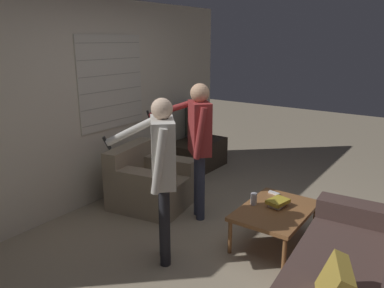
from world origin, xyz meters
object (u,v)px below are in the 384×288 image
at_px(soda_can, 254,199).
at_px(book_stack, 278,202).
at_px(tv, 197,124).
at_px(person_left_standing, 162,162).
at_px(person_right_standing, 198,136).
at_px(coffee_table, 275,212).
at_px(floor_fan, 176,173).
at_px(armchair_beige, 150,182).
at_px(spare_remote, 274,193).

bearing_deg(soda_can, book_stack, -64.91).
relative_size(tv, person_left_standing, 0.47).
bearing_deg(tv, soda_can, -3.19).
height_order(person_left_standing, person_right_standing, person_right_standing).
xyz_separation_m(person_left_standing, person_right_standing, (0.94, 0.25, 0.01)).
bearing_deg(coffee_table, tv, 53.62).
bearing_deg(person_left_standing, floor_fan, -8.12).
height_order(armchair_beige, soda_can, armchair_beige).
bearing_deg(coffee_table, person_right_standing, 87.70).
distance_m(coffee_table, floor_fan, 1.93).
xyz_separation_m(tv, person_left_standing, (-2.37, -1.26, 0.26)).
bearing_deg(armchair_beige, tv, -178.85).
distance_m(armchair_beige, soda_can, 1.48).
xyz_separation_m(armchair_beige, soda_can, (-0.01, -1.47, 0.16)).
relative_size(coffee_table, tv, 1.27).
xyz_separation_m(book_stack, soda_can, (-0.10, 0.22, 0.02)).
distance_m(tv, spare_remote, 2.18).
bearing_deg(person_right_standing, coffee_table, -139.77).
distance_m(person_right_standing, spare_remote, 1.06).
relative_size(person_left_standing, floor_fan, 3.95).
xyz_separation_m(person_right_standing, book_stack, (0.03, -0.98, -0.57)).
bearing_deg(armchair_beige, book_stack, 82.96).
bearing_deg(floor_fan, tv, 13.30).
xyz_separation_m(book_stack, spare_remote, (0.27, 0.16, -0.03)).
height_order(coffee_table, spare_remote, spare_remote).
bearing_deg(floor_fan, person_right_standing, -127.50).
bearing_deg(person_left_standing, person_right_standing, -27.55).
bearing_deg(coffee_table, book_stack, 6.83).
relative_size(coffee_table, soda_can, 7.43).
xyz_separation_m(armchair_beige, book_stack, (0.09, -1.69, 0.14)).
bearing_deg(tv, coffee_table, 0.92).
bearing_deg(book_stack, person_left_standing, 142.96).
distance_m(armchair_beige, floor_fan, 0.71).
xyz_separation_m(coffee_table, tv, (1.47, 2.00, 0.38)).
distance_m(person_right_standing, book_stack, 1.13).
relative_size(tv, soda_can, 5.83).
bearing_deg(soda_can, floor_fan, 65.87).
bearing_deg(armchair_beige, soda_can, 79.37).
relative_size(armchair_beige, spare_remote, 7.62).
height_order(person_left_standing, spare_remote, person_left_standing).
height_order(book_stack, spare_remote, book_stack).
bearing_deg(person_right_standing, spare_remote, -117.46).
bearing_deg(spare_remote, book_stack, -140.72).
distance_m(tv, soda_can, 2.34).
distance_m(person_left_standing, soda_can, 1.14).
height_order(armchair_beige, person_left_standing, person_left_standing).
relative_size(person_left_standing, soda_can, 12.49).
relative_size(tv, spare_remote, 5.45).
bearing_deg(floor_fan, coffee_table, -110.31).
xyz_separation_m(person_right_standing, spare_remote, (0.30, -0.82, -0.60)).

